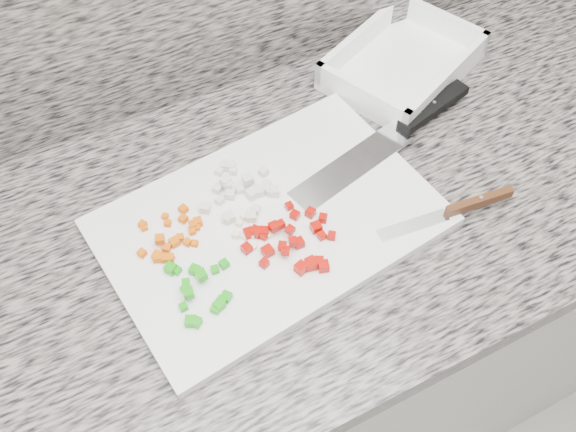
{
  "coord_description": "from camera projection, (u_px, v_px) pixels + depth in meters",
  "views": [
    {
      "loc": [
        -0.21,
        0.93,
        1.68
      ],
      "look_at": [
        0.03,
        1.41,
        0.94
      ],
      "focal_mm": 40.0,
      "sensor_mm": 36.0,
      "label": 1
    }
  ],
  "objects": [
    {
      "name": "cabinet",
      "position": [
        266.0,
        352.0,
        1.34
      ],
      "size": [
        3.92,
        0.62,
        0.86
      ],
      "primitive_type": "cube",
      "color": "beige",
      "rests_on": "ground"
    },
    {
      "name": "countertop",
      "position": [
        258.0,
        230.0,
        0.97
      ],
      "size": [
        3.96,
        0.64,
        0.04
      ],
      "primitive_type": "cube",
      "color": "slate",
      "rests_on": "cabinet"
    },
    {
      "name": "cutting_board",
      "position": [
        270.0,
        222.0,
        0.95
      ],
      "size": [
        0.51,
        0.37,
        0.02
      ],
      "primitive_type": "cube",
      "rotation": [
        0.0,
        0.0,
        0.12
      ],
      "color": "white",
      "rests_on": "countertop"
    },
    {
      "name": "carrot_pile",
      "position": [
        172.0,
        238.0,
        0.91
      ],
      "size": [
        0.1,
        0.09,
        0.02
      ],
      "color": "#D15404",
      "rests_on": "cutting_board"
    },
    {
      "name": "onion_pile",
      "position": [
        242.0,
        191.0,
        0.96
      ],
      "size": [
        0.12,
        0.13,
        0.02
      ],
      "color": "beige",
      "rests_on": "cutting_board"
    },
    {
      "name": "green_pepper_pile",
      "position": [
        200.0,
        291.0,
        0.86
      ],
      "size": [
        0.09,
        0.11,
        0.02
      ],
      "color": "#16980D",
      "rests_on": "cutting_board"
    },
    {
      "name": "red_pepper_pile",
      "position": [
        291.0,
        242.0,
        0.91
      ],
      "size": [
        0.14,
        0.13,
        0.02
      ],
      "color": "#A10902",
      "rests_on": "cutting_board"
    },
    {
      "name": "garlic_pile",
      "position": [
        253.0,
        230.0,
        0.93
      ],
      "size": [
        0.06,
        0.07,
        0.01
      ],
      "color": "beige",
      "rests_on": "cutting_board"
    },
    {
      "name": "chef_knife",
      "position": [
        407.0,
        126.0,
        1.04
      ],
      "size": [
        0.37,
        0.13,
        0.02
      ],
      "rotation": [
        0.0,
        0.0,
        0.24
      ],
      "color": "silver",
      "rests_on": "cutting_board"
    },
    {
      "name": "paring_knife",
      "position": [
        463.0,
        207.0,
        0.95
      ],
      "size": [
        0.22,
        0.04,
        0.02
      ],
      "rotation": [
        0.0,
        0.0,
        -0.11
      ],
      "color": "silver",
      "rests_on": "cutting_board"
    },
    {
      "name": "tray",
      "position": [
        402.0,
        64.0,
        1.14
      ],
      "size": [
        0.32,
        0.28,
        0.05
      ],
      "rotation": [
        0.0,
        0.0,
        0.41
      ],
      "color": "white",
      "rests_on": "countertop"
    }
  ]
}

